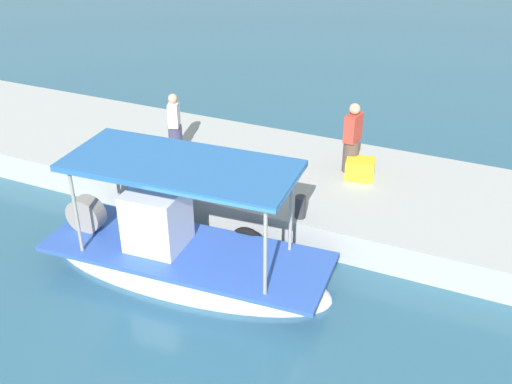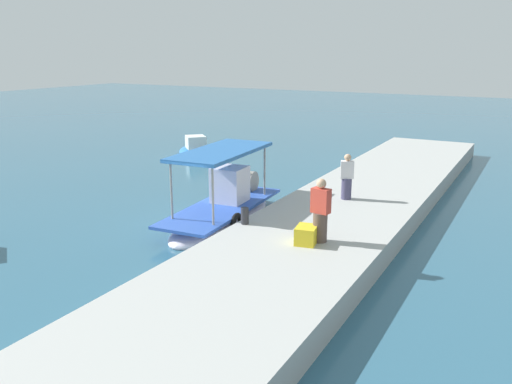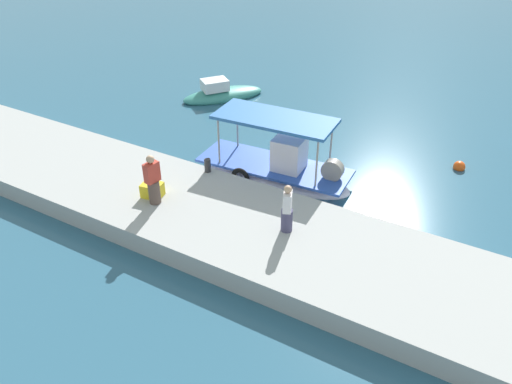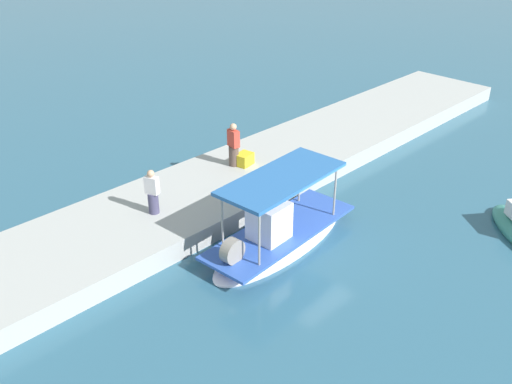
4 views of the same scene
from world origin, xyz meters
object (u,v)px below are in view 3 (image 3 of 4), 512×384
(main_fishing_boat, at_px, (276,169))
(marker_buoy, at_px, (459,167))
(mooring_bollard, at_px, (208,165))
(moored_boat_near, at_px, (222,94))
(cargo_crate, at_px, (152,190))
(fisherman_by_crate, at_px, (287,211))
(fisherman_near_bollard, at_px, (153,182))

(main_fishing_boat, bearing_deg, marker_buoy, 35.57)
(main_fishing_boat, distance_m, marker_buoy, 7.42)
(mooring_bollard, bearing_deg, marker_buoy, 38.31)
(mooring_bollard, height_order, moored_boat_near, mooring_bollard)
(moored_boat_near, bearing_deg, cargo_crate, -69.42)
(cargo_crate, distance_m, moored_boat_near, 10.75)
(cargo_crate, distance_m, marker_buoy, 12.11)
(fisherman_by_crate, bearing_deg, marker_buoy, 65.03)
(fisherman_by_crate, height_order, cargo_crate, fisherman_by_crate)
(cargo_crate, relative_size, marker_buoy, 1.43)
(marker_buoy, bearing_deg, fisherman_by_crate, -114.97)
(main_fishing_boat, xyz_separation_m, cargo_crate, (-2.52, -4.23, 0.55))
(mooring_bollard, bearing_deg, fisherman_near_bollard, -97.84)
(mooring_bollard, distance_m, cargo_crate, 2.41)
(fisherman_by_crate, relative_size, cargo_crate, 2.38)
(fisherman_near_bollard, height_order, marker_buoy, fisherman_near_bollard)
(mooring_bollard, bearing_deg, cargo_crate, -106.31)
(fisherman_near_bollard, distance_m, moored_boat_near, 11.16)
(main_fishing_boat, height_order, mooring_bollard, main_fishing_boat)
(moored_boat_near, bearing_deg, mooring_bollard, -60.08)
(fisherman_near_bollard, distance_m, mooring_bollard, 2.66)
(fisherman_near_bollard, xyz_separation_m, fisherman_by_crate, (4.51, 0.81, -0.07))
(mooring_bollard, xyz_separation_m, moored_boat_near, (-4.45, 7.73, -0.78))
(main_fishing_boat, xyz_separation_m, mooring_bollard, (-1.85, -1.91, 0.56))
(fisherman_by_crate, distance_m, mooring_bollard, 4.54)
(fisherman_by_crate, bearing_deg, mooring_bollard, 157.01)
(marker_buoy, bearing_deg, moored_boat_near, 173.04)
(fisherman_by_crate, xyz_separation_m, cargo_crate, (-4.83, -0.55, -0.49))
(cargo_crate, relative_size, moored_boat_near, 0.15)
(fisherman_near_bollard, xyz_separation_m, moored_boat_near, (-4.09, 10.30, -1.33))
(main_fishing_boat, distance_m, moored_boat_near, 8.57)
(fisherman_by_crate, bearing_deg, fisherman_near_bollard, -169.80)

